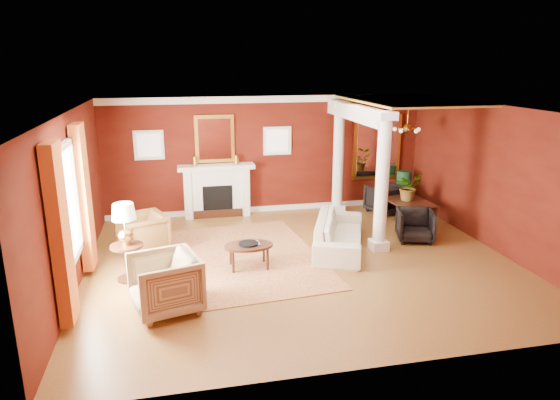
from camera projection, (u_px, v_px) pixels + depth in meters
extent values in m
plane|color=brown|center=(301.00, 262.00, 9.57)|extent=(8.00, 8.00, 0.00)
cube|color=#57180C|center=(267.00, 155.00, 12.47)|extent=(8.00, 0.04, 2.90)
cube|color=#57180C|center=(377.00, 261.00, 5.88)|extent=(8.00, 0.04, 2.90)
cube|color=#57180C|center=(72.00, 201.00, 8.37)|extent=(0.04, 7.00, 2.90)
cube|color=#57180C|center=(496.00, 178.00, 9.98)|extent=(0.04, 7.00, 2.90)
cube|color=white|center=(303.00, 109.00, 8.78)|extent=(8.00, 7.00, 0.04)
cube|color=white|center=(217.00, 192.00, 12.28)|extent=(1.60, 0.34, 1.20)
cube|color=black|center=(218.00, 200.00, 12.16)|extent=(0.72, 0.03, 0.70)
cube|color=black|center=(218.00, 214.00, 12.25)|extent=(1.20, 0.05, 0.20)
cube|color=white|center=(216.00, 167.00, 12.07)|extent=(1.85, 0.42, 0.10)
cube|color=white|center=(188.00, 194.00, 12.11)|extent=(0.16, 0.40, 1.20)
cube|color=white|center=(245.00, 191.00, 12.39)|extent=(0.16, 0.40, 1.20)
cube|color=yellow|center=(215.00, 139.00, 12.05)|extent=(0.95, 0.06, 1.15)
cube|color=white|center=(215.00, 139.00, 12.02)|extent=(0.78, 0.02, 0.98)
cube|color=white|center=(149.00, 145.00, 11.77)|extent=(0.70, 0.06, 0.70)
cube|color=white|center=(149.00, 145.00, 11.74)|extent=(0.54, 0.02, 0.54)
cube|color=white|center=(277.00, 141.00, 12.40)|extent=(0.70, 0.06, 0.70)
cube|color=white|center=(278.00, 141.00, 12.37)|extent=(0.54, 0.02, 0.54)
cube|color=white|center=(65.00, 205.00, 7.78)|extent=(0.03, 1.30, 1.70)
cube|color=white|center=(58.00, 219.00, 7.13)|extent=(0.08, 0.10, 1.90)
cube|color=white|center=(75.00, 194.00, 8.45)|extent=(0.08, 0.10, 1.90)
cube|color=#BF5B20|center=(60.00, 235.00, 6.90)|extent=(0.18, 0.55, 2.60)
cube|color=#BF5B20|center=(84.00, 198.00, 8.79)|extent=(0.18, 0.55, 2.60)
cube|color=white|center=(378.00, 245.00, 10.17)|extent=(0.34, 0.34, 0.20)
cylinder|color=white|center=(382.00, 181.00, 9.80)|extent=(0.26, 0.26, 2.50)
cube|color=white|center=(386.00, 116.00, 9.46)|extent=(0.36, 0.36, 0.16)
cube|color=white|center=(337.00, 208.00, 12.71)|extent=(0.34, 0.34, 0.20)
cylinder|color=white|center=(338.00, 156.00, 12.34)|extent=(0.26, 0.26, 2.50)
cube|color=white|center=(340.00, 104.00, 12.00)|extent=(0.36, 0.36, 0.16)
cube|color=white|center=(356.00, 113.00, 10.99)|extent=(0.30, 3.20, 0.32)
cube|color=gold|center=(408.00, 101.00, 11.01)|extent=(2.30, 3.40, 0.04)
cube|color=yellow|center=(377.00, 147.00, 12.99)|extent=(1.30, 0.06, 1.70)
cube|color=white|center=(377.00, 147.00, 12.96)|extent=(1.10, 0.02, 1.50)
cylinder|color=#BE903B|center=(408.00, 114.00, 11.15)|extent=(0.02, 0.02, 0.65)
sphere|color=#BE903B|center=(407.00, 128.00, 11.24)|extent=(0.20, 0.20, 0.20)
sphere|color=white|center=(419.00, 129.00, 11.30)|extent=(0.09, 0.09, 0.09)
sphere|color=white|center=(405.00, 128.00, 11.51)|extent=(0.09, 0.09, 0.09)
sphere|color=white|center=(395.00, 129.00, 11.36)|extent=(0.09, 0.09, 0.09)
sphere|color=white|center=(401.00, 131.00, 11.05)|extent=(0.09, 0.09, 0.09)
sphere|color=white|center=(416.00, 131.00, 11.01)|extent=(0.09, 0.09, 0.09)
cube|color=white|center=(267.00, 99.00, 12.06)|extent=(8.00, 0.08, 0.16)
cube|color=white|center=(268.00, 208.00, 12.81)|extent=(8.00, 0.08, 0.12)
cube|color=maroon|center=(241.00, 257.00, 9.77)|extent=(3.29, 4.18, 0.02)
imported|color=#EDE4C7|center=(339.00, 228.00, 10.12)|extent=(1.45, 2.37, 0.89)
imported|color=black|center=(143.00, 232.00, 9.92)|extent=(1.07, 1.10, 0.89)
imported|color=tan|center=(165.00, 281.00, 7.59)|extent=(1.13, 1.17, 0.99)
cylinder|color=black|center=(249.00, 246.00, 9.19)|extent=(0.90, 0.90, 0.05)
cylinder|color=black|center=(233.00, 263.00, 9.01)|extent=(0.05, 0.05, 0.40)
cylinder|color=black|center=(268.00, 260.00, 9.13)|extent=(0.05, 0.05, 0.40)
cylinder|color=black|center=(231.00, 255.00, 9.38)|extent=(0.05, 0.05, 0.40)
cylinder|color=black|center=(264.00, 252.00, 9.51)|extent=(0.05, 0.05, 0.40)
imported|color=black|center=(249.00, 238.00, 9.18)|extent=(0.18, 0.03, 0.25)
cylinder|color=black|center=(129.00, 278.00, 8.80)|extent=(0.41, 0.41, 0.04)
cylinder|color=black|center=(128.00, 263.00, 8.72)|extent=(0.10, 0.10, 0.63)
cylinder|color=black|center=(127.00, 246.00, 8.63)|extent=(0.56, 0.56, 0.04)
sphere|color=#BE903B|center=(126.00, 236.00, 8.58)|extent=(0.26, 0.26, 0.26)
cylinder|color=#BE903B|center=(125.00, 225.00, 8.53)|extent=(0.03, 0.03, 0.28)
cone|color=white|center=(123.00, 211.00, 8.46)|extent=(0.41, 0.41, 0.28)
imported|color=black|center=(407.00, 204.00, 11.88)|extent=(0.64, 1.59, 0.87)
imported|color=black|center=(415.00, 224.00, 10.61)|extent=(0.90, 0.86, 0.75)
imported|color=black|center=(385.00, 197.00, 12.58)|extent=(0.96, 0.93, 0.79)
sphere|color=#164523|center=(402.00, 200.00, 13.04)|extent=(0.42, 0.42, 0.42)
cylinder|color=#164523|center=(403.00, 189.00, 12.96)|extent=(0.37, 0.37, 0.99)
imported|color=#26591E|center=(409.00, 176.00, 11.62)|extent=(0.79, 0.83, 0.52)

